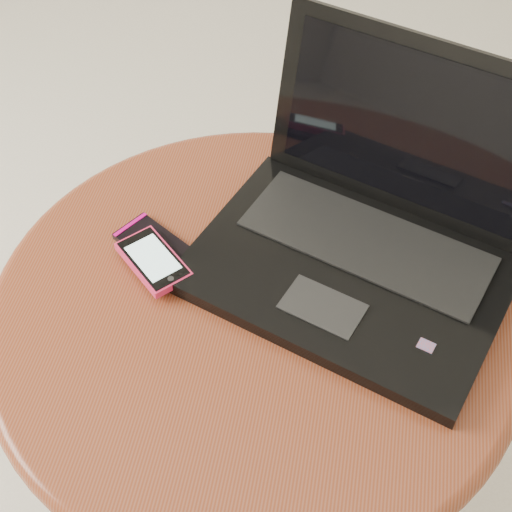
# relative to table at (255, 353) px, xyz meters

# --- Properties ---
(table) EXTENTS (0.70, 0.70, 0.55)m
(table) POSITION_rel_table_xyz_m (0.00, 0.00, 0.00)
(table) COLOR #541F0F
(table) RESTS_ON ground
(laptop) EXTENTS (0.49, 0.45, 0.26)m
(laptop) POSITION_rel_table_xyz_m (0.13, 0.10, 0.17)
(laptop) COLOR black
(laptop) RESTS_ON table
(phone_black) EXTENTS (0.12, 0.11, 0.01)m
(phone_black) POSITION_rel_table_xyz_m (-0.15, 0.07, 0.12)
(phone_black) COLOR black
(phone_black) RESTS_ON table
(phone_pink) EXTENTS (0.12, 0.12, 0.01)m
(phone_pink) POSITION_rel_table_xyz_m (-0.14, 0.03, 0.13)
(phone_pink) COLOR #DC2253
(phone_pink) RESTS_ON phone_black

